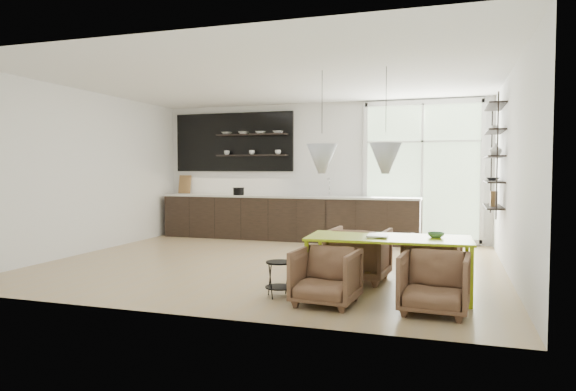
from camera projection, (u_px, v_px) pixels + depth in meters
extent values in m
cube|color=tan|center=(271.00, 264.00, 8.16)|extent=(7.00, 6.00, 0.01)
cube|color=white|center=(318.00, 171.00, 10.94)|extent=(7.00, 0.02, 2.90)
cube|color=white|center=(87.00, 172.00, 9.16)|extent=(0.02, 6.00, 2.90)
cube|color=white|center=(512.00, 173.00, 7.02)|extent=(0.02, 6.00, 2.90)
cube|color=white|center=(271.00, 80.00, 8.01)|extent=(7.00, 6.00, 0.01)
cube|color=#B2D1A5|center=(422.00, 172.00, 10.26)|extent=(2.20, 0.02, 2.70)
cube|color=silver|center=(422.00, 172.00, 10.23)|extent=(2.30, 0.08, 2.80)
cone|color=silver|center=(322.00, 159.00, 7.31)|extent=(0.44, 0.44, 0.42)
cone|color=silver|center=(386.00, 158.00, 7.04)|extent=(0.44, 0.44, 0.42)
cylinder|color=black|center=(322.00, 102.00, 7.27)|extent=(0.01, 0.01, 0.89)
cylinder|color=black|center=(386.00, 99.00, 6.99)|extent=(0.01, 0.01, 0.89)
cube|color=black|center=(287.00, 219.00, 10.86)|extent=(5.50, 0.65, 0.90)
cube|color=#BBBBB6|center=(287.00, 197.00, 10.83)|extent=(5.54, 0.69, 0.04)
cube|color=white|center=(291.00, 183.00, 11.12)|extent=(5.50, 0.02, 0.55)
cube|color=black|center=(233.00, 142.00, 11.46)|extent=(2.80, 0.06, 1.30)
cube|color=black|center=(252.00, 135.00, 11.17)|extent=(1.60, 0.28, 0.03)
cube|color=black|center=(252.00, 155.00, 11.19)|extent=(1.60, 0.28, 0.03)
cube|color=olive|center=(185.00, 184.00, 11.82)|extent=(0.30, 0.10, 0.42)
cylinder|color=silver|center=(329.00, 187.00, 10.64)|extent=(0.02, 0.02, 0.40)
imported|color=white|center=(227.00, 133.00, 11.35)|extent=(0.22, 0.22, 0.05)
imported|color=white|center=(243.00, 133.00, 11.23)|extent=(0.22, 0.22, 0.05)
imported|color=white|center=(260.00, 133.00, 11.11)|extent=(0.22, 0.22, 0.05)
imported|color=white|center=(278.00, 132.00, 10.98)|extent=(0.22, 0.22, 0.05)
imported|color=white|center=(227.00, 153.00, 11.37)|extent=(0.12, 0.12, 0.10)
imported|color=white|center=(252.00, 152.00, 11.19)|extent=(0.12, 0.12, 0.10)
imported|color=white|center=(278.00, 152.00, 11.01)|extent=(0.12, 0.12, 0.10)
cylinder|color=black|center=(239.00, 192.00, 11.04)|extent=(0.23, 0.23, 0.14)
cube|color=black|center=(497.00, 156.00, 7.62)|extent=(0.02, 0.02, 1.90)
cube|color=black|center=(491.00, 158.00, 8.76)|extent=(0.02, 0.02, 1.90)
cube|color=black|center=(493.00, 207.00, 8.23)|extent=(0.26, 1.20, 0.02)
cube|color=black|center=(494.00, 182.00, 8.21)|extent=(0.26, 1.20, 0.02)
cube|color=black|center=(494.00, 157.00, 8.19)|extent=(0.26, 1.20, 0.02)
cube|color=black|center=(495.00, 132.00, 8.17)|extent=(0.26, 1.20, 0.03)
cube|color=black|center=(495.00, 106.00, 8.15)|extent=(0.26, 1.20, 0.03)
imported|color=white|center=(496.00, 149.00, 7.95)|extent=(0.18, 0.18, 0.19)
imported|color=#333338|center=(493.00, 179.00, 8.40)|extent=(0.22, 0.22, 0.05)
imported|color=white|center=(494.00, 128.00, 8.26)|extent=(0.10, 0.10, 0.09)
cube|color=olive|center=(494.00, 199.00, 8.13)|extent=(0.10, 0.18, 0.24)
cube|color=#95AF0C|center=(388.00, 238.00, 6.11)|extent=(1.94, 0.93, 0.03)
cube|color=#95AF0C|center=(306.00, 269.00, 6.00)|extent=(0.04, 0.04, 0.67)
cube|color=#95AF0C|center=(320.00, 258.00, 6.74)|extent=(0.04, 0.04, 0.67)
cube|color=#95AF0C|center=(471.00, 278.00, 5.51)|extent=(0.04, 0.04, 0.67)
cube|color=#95AF0C|center=(467.00, 265.00, 6.25)|extent=(0.04, 0.04, 0.67)
imported|color=brown|center=(359.00, 254.00, 6.90)|extent=(0.83, 0.85, 0.72)
imported|color=brown|center=(432.00, 260.00, 6.69)|extent=(0.77, 0.79, 0.64)
imported|color=brown|center=(326.00, 277.00, 5.68)|extent=(0.73, 0.75, 0.63)
imported|color=brown|center=(434.00, 283.00, 5.33)|extent=(0.73, 0.75, 0.64)
cylinder|color=black|center=(279.00, 262.00, 6.02)|extent=(0.31, 0.31, 0.02)
cylinder|color=black|center=(279.00, 287.00, 6.03)|extent=(0.33, 0.33, 0.01)
cylinder|color=black|center=(289.00, 281.00, 5.93)|extent=(0.01, 0.01, 0.41)
cylinder|color=black|center=(287.00, 278.00, 6.14)|extent=(0.01, 0.01, 0.41)
cylinder|color=black|center=(270.00, 278.00, 6.12)|extent=(0.01, 0.01, 0.41)
cylinder|color=black|center=(271.00, 282.00, 5.92)|extent=(0.01, 0.01, 0.41)
imported|color=white|center=(367.00, 235.00, 6.13)|extent=(0.25, 0.33, 0.03)
imported|color=#4B7F4C|center=(436.00, 235.00, 6.05)|extent=(0.22, 0.22, 0.06)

